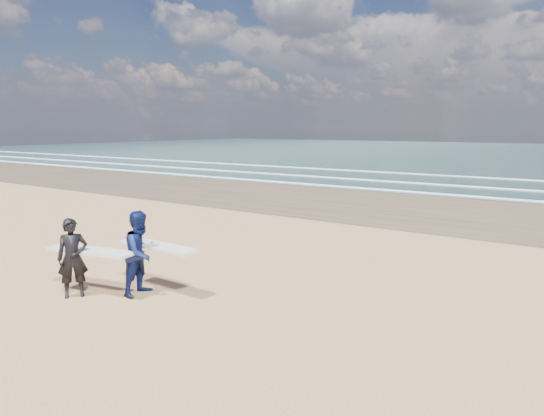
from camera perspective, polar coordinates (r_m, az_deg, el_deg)
The scene contains 2 objects.
surfer_near at distance 12.04m, azimuth -22.16°, elevation -5.36°, with size 2.26×1.22×1.84m.
surfer_far at distance 11.73m, azimuth -15.03°, elevation -5.05°, with size 2.21×1.15×1.98m.
Camera 1 is at (10.04, -5.52, 3.89)m, focal length 32.00 mm.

